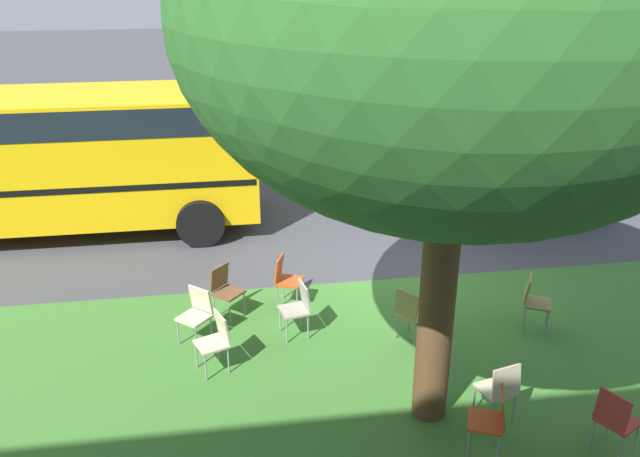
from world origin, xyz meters
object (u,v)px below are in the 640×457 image
Objects in this scene: chair_2 at (410,311)px; chair_3 at (492,417)px; chair_0 at (225,287)px; chair_5 at (500,388)px; chair_7 at (533,298)px; street_tree at (461,15)px; chair_6 at (216,338)px; chair_8 at (285,277)px; chair_1 at (615,418)px; parked_car at (520,178)px; chair_4 at (197,311)px; chair_9 at (298,305)px.

chair_2 and chair_3 have the same top height.
chair_5 is at bearing 136.97° from chair_0.
chair_7 is at bearing -123.70° from chair_3.
street_tree reaches higher than chair_5.
chair_2 is 1.00× the size of chair_6.
chair_5 and chair_8 have the same top height.
chair_1 is 1.44m from chair_3.
chair_0 is (2.56, -2.84, -4.44)m from street_tree.
street_tree reaches higher than parked_car.
chair_4 and chair_8 have the same top height.
chair_6 is (2.71, -1.36, -4.44)m from street_tree.
chair_3 is 3.51m from chair_9.
chair_3 is at bearing 120.84° from street_tree.
chair_8 is (3.77, -1.29, 0.00)m from chair_7.
chair_6 is (-0.28, 0.78, 0.00)m from chair_4.
chair_1 is 1.33m from chair_5.
chair_7 is (-4.93, -0.41, 0.00)m from chair_6.
street_tree is at bearing 83.29° from chair_2.
chair_6 and chair_7 have the same top height.
chair_2 and chair_9 have the same top height.
chair_0 is 1.00× the size of chair_9.
chair_4 is 0.83m from chair_6.
chair_1 is 7.72m from parked_car.
chair_5 is (-0.80, 0.30, -4.44)m from street_tree.
chair_6 is at bearing 4.76° from chair_7.
chair_5 is at bearing 55.68° from chair_7.
chair_5 is (-0.60, 1.97, 0.00)m from chair_2.
street_tree is at bearing -28.42° from chair_1.
chair_4 is (3.19, -0.48, 0.00)m from chair_2.
chair_7 is at bearing -176.97° from chair_2.
chair_4 is at bearing -40.41° from chair_3.
chair_1 is at bearing 151.58° from street_tree.
chair_2 and chair_7 have the same top height.
parked_car reaches higher than chair_0.
chair_7 is at bearing 175.90° from chair_4.
street_tree is at bearing 144.34° from chair_4.
chair_0 is 1.00× the size of chair_6.
chair_1 is 1.00× the size of chair_4.
chair_0 is at bearing -50.18° from chair_3.
chair_9 is (1.65, -0.43, 0.00)m from chair_2.
chair_3 is 3.87m from chair_6.
chair_0 is 1.03m from chair_8.
chair_1 is 1.00× the size of chair_7.
chair_3 and chair_9 have the same top height.
chair_9 is (-1.11, 0.74, 0.00)m from chair_0.
parked_car reaches higher than chair_2.
chair_5 is 3.89m from chair_6.
chair_5 is 1.00× the size of chair_7.
chair_9 is at bearing -5.08° from chair_7.
chair_4 is 1.00× the size of chair_9.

